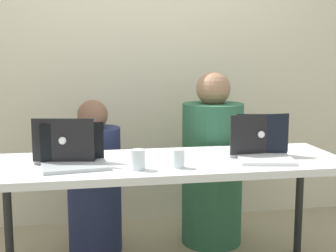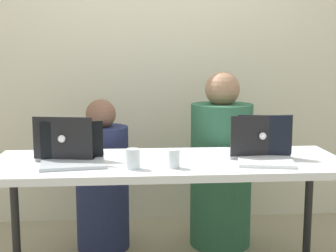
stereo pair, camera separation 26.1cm
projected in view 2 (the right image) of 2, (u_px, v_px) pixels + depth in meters
name	position (u px, v px, depth m)	size (l,w,h in m)	color
back_wall	(157.00, 65.00, 3.67)	(5.04, 0.10, 2.47)	beige
desk	(169.00, 171.00, 2.59)	(1.94, 0.68, 0.74)	silver
person_on_left	(102.00, 183.00, 3.17)	(0.36, 0.36, 1.03)	#21284B
person_on_right	(221.00, 169.00, 3.22)	(0.52, 0.52, 1.20)	#2B5E40
laptop_front_left	(73.00, 155.00, 2.47)	(0.36, 0.27, 0.22)	#B0B8BA
laptop_back_left	(68.00, 150.00, 2.60)	(0.37, 0.32, 0.25)	silver
laptop_back_right	(256.00, 147.00, 2.69)	(0.38, 0.30, 0.24)	silver
laptop_front_right	(265.00, 152.00, 2.54)	(0.34, 0.31, 0.24)	silver
water_glass_center	(174.00, 160.00, 2.39)	(0.06, 0.06, 0.10)	silver
water_glass_left	(133.00, 160.00, 2.37)	(0.07, 0.07, 0.10)	silver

